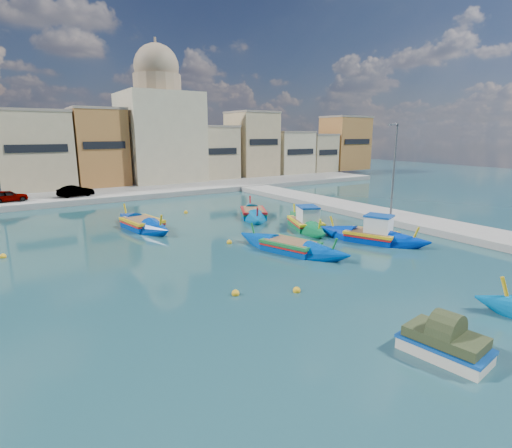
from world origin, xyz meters
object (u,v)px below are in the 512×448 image
object	(u,v)px
luzzu_turquoise_cabin	(306,224)
church_block	(159,124)
luzzu_blue_cabin	(372,236)
tender_near	(445,345)
luzzu_cyan_mid	(253,214)
luzzu_green	(142,225)
quay_street_lamp	(394,169)
luzzu_blue_south	(290,247)

from	to	relation	value
luzzu_turquoise_cabin	church_block	bearing A→B (deg)	89.60
church_block	luzzu_blue_cabin	world-z (taller)	church_block
luzzu_blue_cabin	tender_near	xyz separation A→B (m)	(-9.23, -11.15, 0.07)
luzzu_cyan_mid	luzzu_turquoise_cabin	bearing A→B (deg)	-79.09
luzzu_cyan_mid	tender_near	xyz separation A→B (m)	(-6.85, -22.38, 0.16)
tender_near	luzzu_green	bearing A→B (deg)	96.58
quay_street_lamp	luzzu_blue_cabin	bearing A→B (deg)	-150.42
luzzu_cyan_mid	luzzu_green	xyz separation A→B (m)	(-9.55, 1.06, 0.02)
quay_street_lamp	luzzu_green	size ratio (longest dim) A/B	0.92
luzzu_green	church_block	bearing A→B (deg)	66.75
luzzu_blue_south	luzzu_cyan_mid	bearing A→B (deg)	69.77
luzzu_turquoise_cabin	luzzu_blue_south	size ratio (longest dim) A/B	1.01
luzzu_blue_cabin	luzzu_blue_south	size ratio (longest dim) A/B	0.95
luzzu_green	luzzu_blue_cabin	bearing A→B (deg)	-45.84
luzzu_turquoise_cabin	tender_near	bearing A→B (deg)	-115.62
luzzu_blue_cabin	luzzu_blue_south	xyz separation A→B (m)	(-6.10, 1.14, -0.09)
quay_street_lamp	luzzu_blue_cabin	distance (m)	8.37
quay_street_lamp	luzzu_blue_south	bearing A→B (deg)	-168.73
church_block	luzzu_cyan_mid	xyz separation A→B (m)	(-1.34, -26.40, -8.15)
tender_near	luzzu_blue_cabin	bearing A→B (deg)	50.39
luzzu_turquoise_cabin	luzzu_cyan_mid	bearing A→B (deg)	100.91
church_block	quay_street_lamp	bearing A→B (deg)	-77.65
church_block	luzzu_blue_cabin	size ratio (longest dim) A/B	2.31
luzzu_green	quay_street_lamp	bearing A→B (deg)	-25.27
luzzu_cyan_mid	luzzu_blue_south	xyz separation A→B (m)	(-3.72, -10.08, -0.00)
luzzu_turquoise_cabin	tender_near	size ratio (longest dim) A/B	3.00
quay_street_lamp	luzzu_cyan_mid	distance (m)	12.30
church_block	luzzu_green	world-z (taller)	church_block
church_block	luzzu_turquoise_cabin	size ratio (longest dim) A/B	2.16
luzzu_blue_cabin	luzzu_green	world-z (taller)	luzzu_blue_cabin
tender_near	luzzu_cyan_mid	bearing A→B (deg)	72.99
luzzu_blue_cabin	luzzu_green	bearing A→B (deg)	134.16
luzzu_turquoise_cabin	luzzu_cyan_mid	size ratio (longest dim) A/B	1.06
luzzu_blue_south	quay_street_lamp	bearing A→B (deg)	11.27
church_block	luzzu_turquoise_cabin	bearing A→B (deg)	-90.40
church_block	quay_street_lamp	distance (m)	35.04
luzzu_turquoise_cabin	tender_near	xyz separation A→B (m)	(-7.96, -16.60, 0.08)
luzzu_turquoise_cabin	luzzu_cyan_mid	distance (m)	5.89
luzzu_blue_cabin	church_block	bearing A→B (deg)	91.59
luzzu_blue_south	tender_near	size ratio (longest dim) A/B	2.96
quay_street_lamp	church_block	bearing A→B (deg)	102.35
luzzu_cyan_mid	luzzu_blue_cabin	bearing A→B (deg)	-78.04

